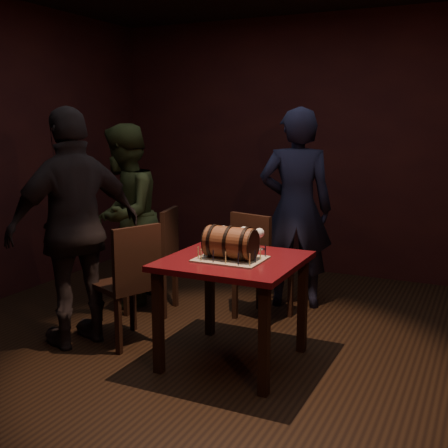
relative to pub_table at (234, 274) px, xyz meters
The scene contains 16 objects.
room_shell 0.78m from the pub_table, 131.72° to the left, with size 5.04×5.04×2.80m.
pub_table is the anchor object (origin of this frame).
cake_board 0.13m from the pub_table, 90.17° to the right, with size 0.45×0.35×0.01m, color gray.
barrel_cake 0.24m from the pub_table, 90.67° to the right, with size 0.39×0.23×0.23m.
birthday_candles 0.17m from the pub_table, 89.15° to the right, with size 0.40×0.30×0.09m.
wine_glass_left 0.43m from the pub_table, 126.89° to the left, with size 0.07×0.07×0.16m.
wine_glass_mid 0.40m from the pub_table, 101.65° to the left, with size 0.07×0.07×0.16m.
wine_glass_right 0.40m from the pub_table, 79.31° to the left, with size 0.07×0.07×0.16m.
pint_of_ale 0.33m from the pub_table, 124.76° to the left, with size 0.07×0.07×0.15m.
menu_card 0.44m from the pub_table, 130.10° to the left, with size 0.10×0.05×0.13m, color white, non-canonical shape.
chair_back 0.87m from the pub_table, 101.08° to the left, with size 0.49×0.49×0.93m.
chair_left_rear 1.23m from the pub_table, 146.79° to the left, with size 0.48×0.48×0.93m.
chair_left_front 0.83m from the pub_table, behind, with size 0.52×0.52×0.93m.
person_back 1.39m from the pub_table, 90.49° to the left, with size 0.66×0.43×1.80m, color black.
person_left_rear 1.64m from the pub_table, 152.46° to the left, with size 0.80×0.63×1.66m, color #354020.
person_left_front 1.24m from the pub_table, behind, with size 1.05×0.44×1.79m, color black.
Camera 1 is at (1.66, -3.52, 1.68)m, focal length 45.00 mm.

